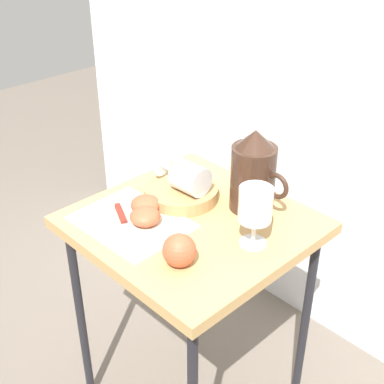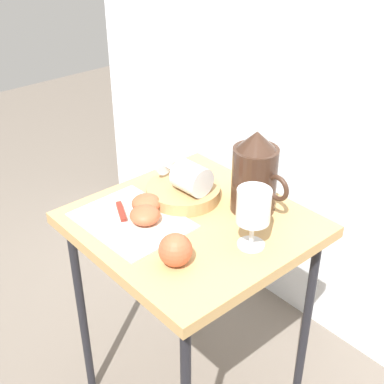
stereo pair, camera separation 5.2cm
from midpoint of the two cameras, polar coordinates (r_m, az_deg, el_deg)
name	(u,v)px [view 2 (the right image)]	position (r m, az deg, el deg)	size (l,w,h in m)	color
curtain_drape	(346,46)	(1.59, 17.14, 14.71)	(2.40, 0.03, 1.98)	white
table	(192,241)	(1.36, 1.11, -5.28)	(0.54, 0.52, 0.66)	tan
linen_napkin	(132,220)	(1.32, -5.34, -3.06)	(0.27, 0.21, 0.00)	beige
basket_tray	(183,192)	(1.40, 0.13, -0.03)	(0.20, 0.20, 0.04)	#AD8451
pitcher	(255,179)	(1.33, 7.84, 1.42)	(0.17, 0.11, 0.22)	#382319
wine_glass_upright	(253,209)	(1.19, 7.85, -1.84)	(0.08, 0.08, 0.15)	silver
wine_glass_tipped_near	(190,178)	(1.35, 0.94, 1.54)	(0.15, 0.08, 0.08)	silver
apple_half_left	(146,203)	(1.34, -3.79, -1.22)	(0.07, 0.07, 0.04)	#C15133
apple_half_right	(145,215)	(1.30, -3.91, -2.50)	(0.07, 0.07, 0.04)	#C15133
apple_whole	(175,250)	(1.16, -0.48, -6.24)	(0.07, 0.07, 0.07)	#C15133
knife	(123,219)	(1.31, -6.22, -2.93)	(0.20, 0.11, 0.01)	silver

